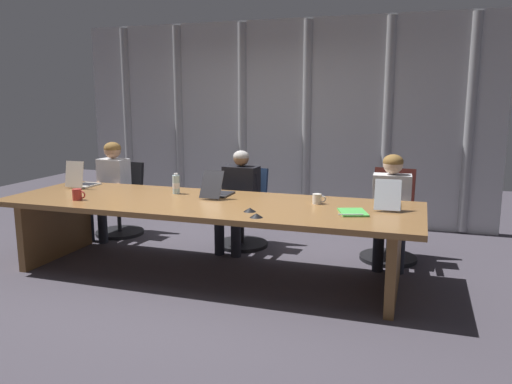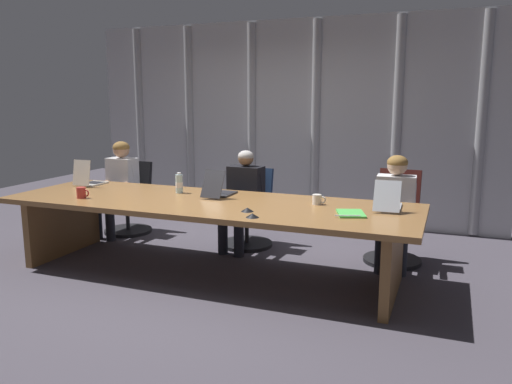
% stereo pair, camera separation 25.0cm
% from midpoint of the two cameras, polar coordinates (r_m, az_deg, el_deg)
% --- Properties ---
extents(ground_plane, '(11.68, 11.68, 0.00)m').
position_cam_midpoint_polar(ground_plane, '(5.06, -4.03, -9.13)').
color(ground_plane, '#47424C').
extents(conference_table, '(4.03, 1.26, 0.73)m').
position_cam_midpoint_polar(conference_table, '(4.89, -4.12, -2.59)').
color(conference_table, olive).
rests_on(conference_table, ground_plane).
extents(curtain_backdrop, '(5.84, 0.17, 2.75)m').
position_cam_midpoint_polar(curtain_backdrop, '(7.08, 4.47, 7.89)').
color(curtain_backdrop, '#B2B2B7').
rests_on(curtain_backdrop, ground_plane).
extents(laptop_left_end, '(0.23, 0.36, 0.30)m').
position_cam_midpoint_polar(laptop_left_end, '(5.98, -17.22, 1.28)').
color(laptop_left_end, beige).
rests_on(laptop_left_end, conference_table).
extents(laptop_left_mid, '(0.21, 0.45, 0.28)m').
position_cam_midpoint_polar(laptop_left_mid, '(5.09, -2.75, 0.15)').
color(laptop_left_mid, '#2D2D33').
rests_on(laptop_left_mid, conference_table).
extents(laptop_center, '(0.25, 0.46, 0.27)m').
position_cam_midpoint_polar(laptop_center, '(4.68, 16.20, -1.20)').
color(laptop_center, '#A8ADB7').
rests_on(laptop_center, conference_table).
extents(office_chair_left_end, '(0.60, 0.60, 0.90)m').
position_cam_midpoint_polar(office_chair_left_end, '(6.65, -13.07, -1.54)').
color(office_chair_left_end, black).
rests_on(office_chair_left_end, ground_plane).
extents(office_chair_left_mid, '(0.60, 0.60, 0.90)m').
position_cam_midpoint_polar(office_chair_left_mid, '(5.90, 0.39, -2.82)').
color(office_chair_left_mid, navy).
rests_on(office_chair_left_mid, ground_plane).
extents(office_chair_center, '(0.60, 0.60, 0.96)m').
position_cam_midpoint_polar(office_chair_center, '(5.54, 16.66, -3.95)').
color(office_chair_center, '#511E19').
rests_on(office_chair_center, ground_plane).
extents(person_left_end, '(0.40, 0.56, 1.17)m').
position_cam_midpoint_polar(person_left_end, '(6.49, -14.27, 1.10)').
color(person_left_end, silver).
rests_on(person_left_end, ground_plane).
extents(person_left_mid, '(0.43, 0.57, 1.12)m').
position_cam_midpoint_polar(person_left_mid, '(5.69, -0.26, -0.28)').
color(person_left_mid, black).
rests_on(person_left_mid, ground_plane).
extents(person_center, '(0.41, 0.56, 1.13)m').
position_cam_midpoint_polar(person_center, '(5.32, 16.75, -1.27)').
color(person_center, silver).
rests_on(person_center, ground_plane).
extents(water_bottle_primary, '(0.08, 0.08, 0.21)m').
position_cam_midpoint_polar(water_bottle_primary, '(5.28, -7.35, 0.93)').
color(water_bottle_primary, silver).
rests_on(water_bottle_primary, conference_table).
extents(coffee_mug_near, '(0.14, 0.09, 0.11)m').
position_cam_midpoint_polar(coffee_mug_near, '(5.22, -17.84, -0.08)').
color(coffee_mug_near, '#B2332D').
rests_on(coffee_mug_near, conference_table).
extents(coffee_mug_far, '(0.13, 0.08, 0.09)m').
position_cam_midpoint_polar(coffee_mug_far, '(4.73, 8.47, -0.85)').
color(coffee_mug_far, white).
rests_on(coffee_mug_far, conference_table).
extents(conference_mic_left_side, '(0.11, 0.11, 0.03)m').
position_cam_midpoint_polar(conference_mic_left_side, '(4.39, 0.64, -2.01)').
color(conference_mic_left_side, black).
rests_on(conference_mic_left_side, conference_table).
extents(conference_mic_middle, '(0.11, 0.11, 0.03)m').
position_cam_midpoint_polar(conference_mic_middle, '(4.18, 1.30, -2.67)').
color(conference_mic_middle, black).
rests_on(conference_mic_middle, conference_table).
extents(spiral_notepad, '(0.31, 0.36, 0.03)m').
position_cam_midpoint_polar(spiral_notepad, '(4.39, 12.30, -2.40)').
color(spiral_notepad, '#4CB74C').
rests_on(spiral_notepad, conference_table).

